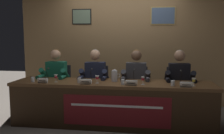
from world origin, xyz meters
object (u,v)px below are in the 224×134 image
Objects in this scene: microphone_center_left at (91,77)px; nameplate_center_right at (131,83)px; nameplate_far_left at (43,81)px; water_cup_center_left at (79,81)px; microphone_far_left at (47,76)px; juice_glass_center_right at (143,79)px; panelist_center_right at (136,79)px; nameplate_center_left at (86,82)px; chair_far_left at (59,89)px; panelist_far_right at (179,80)px; chair_center_right at (136,92)px; water_cup_far_right at (173,83)px; juice_glass_center_left at (97,78)px; water_cup_center_right at (123,82)px; water_pitcher_central at (114,76)px; juice_glass_far_left at (56,77)px; microphone_center_right at (134,78)px; chair_far_right at (178,93)px; conference_table at (111,97)px; nameplate_far_right at (186,85)px; water_cup_far_left at (33,80)px; microphone_far_right at (181,79)px; panelist_center_left at (94,78)px; juice_glass_far_right at (194,80)px; chair_center_left at (97,91)px; panelist_far_left at (55,77)px.

microphone_center_left reaches higher than nameplate_center_right.
water_cup_center_left is (0.58, 0.09, -0.00)m from nameplate_far_left.
microphone_far_left is 1.64m from juice_glass_center_right.
nameplate_center_left is at bearing -140.88° from panelist_center_right.
water_cup_center_left is 1.04m from panelist_center_right.
chair_far_left is 0.74× the size of panelist_far_right.
microphone_far_left is at bearing -158.51° from chair_center_right.
water_cup_far_right reaches higher than nameplate_center_right.
water_cup_center_right is at bearing -7.79° from juice_glass_center_left.
panelist_far_right reaches higher than water_cup_far_right.
water_pitcher_central reaches higher than chair_center_right.
microphone_center_right is (1.28, 0.14, -0.01)m from juice_glass_far_left.
microphone_far_left is 2.36m from chair_far_right.
microphone_center_left is 1.16× the size of nameplate_center_right.
conference_table is at bearing -119.42° from chair_center_right.
conference_table is 18.76× the size of nameplate_far_right.
chair_far_right reaches higher than water_cup_far_left.
nameplate_far_left is 0.13× the size of panelist_center_right.
nameplate_center_right is 0.21m from juice_glass_center_right.
water_cup_far_left is 0.39× the size of microphone_far_right.
microphone_center_left is at bearing 169.22° from conference_table.
panelist_center_left reaches higher than juice_glass_far_right.
panelist_center_right is at bearing 0.00° from panelist_center_left.
microphone_center_right is 1.74× the size of juice_glass_far_right.
water_cup_center_left is at bearing -174.46° from microphone_far_right.
chair_center_left is at bearing 129.58° from water_pitcher_central.
nameplate_far_left is at bearing -164.09° from water_pitcher_central.
panelist_far_left reaches higher than water_cup_center_left.
panelist_far_right reaches higher than chair_far_right.
chair_far_right reaches higher than nameplate_far_left.
nameplate_far_right is at bearing -6.23° from microphone_far_left.
microphone_far_right is at bearing -92.82° from panelist_far_right.
juice_glass_far_left is 1.46× the size of water_cup_far_left.
microphone_center_right is at bearing -9.76° from water_pitcher_central.
panelist_far_left reaches higher than microphone_far_right.
water_pitcher_central is at bearing -23.09° from chair_far_left.
chair_center_right reaches higher than water_cup_center_left.
nameplate_center_right is at bearing -40.79° from panelist_center_left.
panelist_center_right reaches higher than nameplate_center_left.
water_cup_center_left is at bearing -173.33° from conference_table.
chair_far_right is (2.26, 0.20, -0.28)m from panelist_far_left.
microphone_far_left is 0.24× the size of chair_far_right.
nameplate_center_right is (0.56, -0.11, -0.05)m from juice_glass_center_left.
panelist_center_right is at bearing 22.75° from nameplate_far_left.
panelist_far_left reaches higher than microphone_center_right.
juice_glass_far_left is 0.10× the size of panelist_center_right.
panelist_far_right is 5.75× the size of microphone_far_right.
panelist_center_right reaches higher than water_pitcher_central.
panelist_center_right is at bearing 14.60° from microphone_far_left.
chair_center_right is at bearing 88.18° from microphone_center_right.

